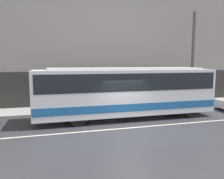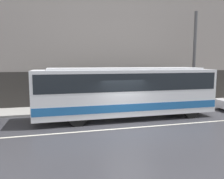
% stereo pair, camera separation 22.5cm
% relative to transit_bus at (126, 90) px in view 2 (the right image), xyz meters
% --- Properties ---
extents(ground_plane, '(60.00, 60.00, 0.00)m').
position_rel_transit_bus_xyz_m(ground_plane, '(-0.60, -2.18, -1.79)').
color(ground_plane, '#333338').
extents(sidewalk, '(60.00, 2.67, 0.14)m').
position_rel_transit_bus_xyz_m(sidewalk, '(-0.60, 3.15, -1.72)').
color(sidewalk, gray).
rests_on(sidewalk, ground_plane).
extents(building_facade, '(60.00, 0.35, 12.14)m').
position_rel_transit_bus_xyz_m(building_facade, '(-0.60, 4.63, 4.08)').
color(building_facade, gray).
rests_on(building_facade, ground_plane).
extents(lane_stripe, '(54.00, 0.14, 0.01)m').
position_rel_transit_bus_xyz_m(lane_stripe, '(-0.60, -2.18, -1.78)').
color(lane_stripe, beige).
rests_on(lane_stripe, ground_plane).
extents(transit_bus, '(11.14, 2.59, 3.17)m').
position_rel_transit_bus_xyz_m(transit_bus, '(0.00, 0.00, 0.00)').
color(transit_bus, silver).
rests_on(transit_bus, ground_plane).
extents(utility_pole_near, '(0.25, 0.25, 7.39)m').
position_rel_transit_bus_xyz_m(utility_pole_near, '(6.69, 2.71, 2.05)').
color(utility_pole_near, '#4C4C4F').
rests_on(utility_pole_near, sidewalk).
extents(pedestrian_waiting, '(0.36, 0.36, 1.67)m').
position_rel_transit_bus_xyz_m(pedestrian_waiting, '(-1.23, 3.58, -0.87)').
color(pedestrian_waiting, navy).
rests_on(pedestrian_waiting, sidewalk).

